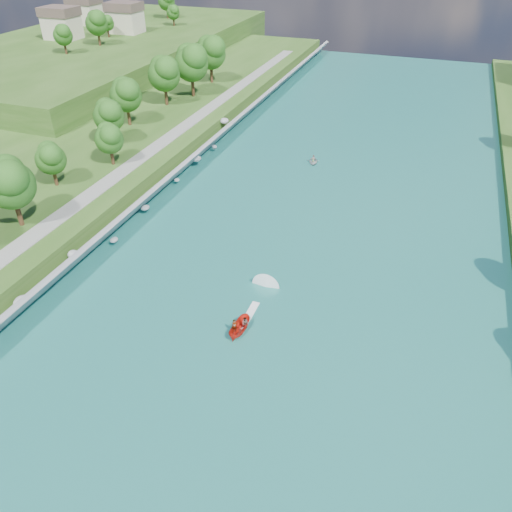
% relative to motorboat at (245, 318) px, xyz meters
% --- Properties ---
extents(ground, '(260.00, 260.00, 0.00)m').
position_rel_motorboat_xyz_m(ground, '(1.65, -2.70, -0.73)').
color(ground, '#2D5119').
rests_on(ground, ground).
extents(river_water, '(55.00, 240.00, 0.10)m').
position_rel_motorboat_xyz_m(river_water, '(1.65, 17.30, -0.68)').
color(river_water, '#185C51').
rests_on(river_water, ground).
extents(berm_west, '(45.00, 240.00, 3.50)m').
position_rel_motorboat_xyz_m(berm_west, '(-48.35, 17.30, 1.02)').
color(berm_west, '#2D5119').
rests_on(berm_west, ground).
extents(ridge_west, '(60.00, 120.00, 9.00)m').
position_rel_motorboat_xyz_m(ridge_west, '(-80.85, 92.30, 3.77)').
color(ridge_west, '#2D5119').
rests_on(ridge_west, ground).
extents(riprap_bank, '(3.93, 236.00, 4.26)m').
position_rel_motorboat_xyz_m(riprap_bank, '(-24.22, 16.59, 1.10)').
color(riprap_bank, slate).
rests_on(riprap_bank, ground).
extents(riverside_path, '(3.00, 200.00, 0.10)m').
position_rel_motorboat_xyz_m(riverside_path, '(-30.85, 17.30, 2.82)').
color(riverside_path, gray).
rests_on(riverside_path, berm_west).
extents(ridge_houses, '(29.50, 29.50, 8.40)m').
position_rel_motorboat_xyz_m(ridge_houses, '(-87.02, 97.30, 12.58)').
color(ridge_houses, beige).
rests_on(ridge_houses, ridge_west).
extents(trees_west, '(17.29, 154.75, 13.70)m').
position_rel_motorboat_xyz_m(trees_west, '(-38.30, 12.62, 8.55)').
color(trees_west, '#1E5416').
rests_on(trees_west, berm_west).
extents(trees_ridge, '(16.84, 61.54, 10.48)m').
position_rel_motorboat_xyz_m(trees_ridge, '(-75.78, 98.37, 12.91)').
color(trees_ridge, '#1E5416').
rests_on(trees_ridge, ridge_west).
extents(motorboat, '(3.60, 18.81, 1.98)m').
position_rel_motorboat_xyz_m(motorboat, '(0.00, 0.00, 0.00)').
color(motorboat, red).
rests_on(motorboat, river_water).
extents(raft, '(2.94, 3.60, 1.48)m').
position_rel_motorboat_xyz_m(raft, '(-3.95, 45.56, -0.27)').
color(raft, gray).
rests_on(raft, river_water).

